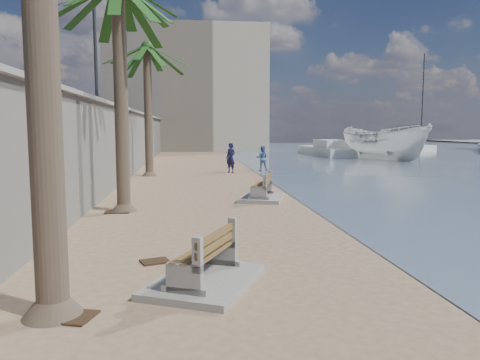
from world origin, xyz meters
TOP-DOWN VIEW (x-y plane):
  - ground_plane at (0.00, 0.00)m, footprint 140.00×140.00m
  - seawall at (-5.20, 20.00)m, footprint 0.45×70.00m
  - wall_cap at (-5.20, 20.00)m, footprint 0.80×70.00m
  - end_building at (-2.00, 52.00)m, footprint 18.00×12.00m
  - bench_near at (-1.61, 2.18)m, footprint 2.23×2.57m
  - bench_far at (0.76, 11.30)m, footprint 2.02×2.49m
  - palm_back at (-4.01, 20.36)m, footprint 5.00×5.00m
  - streetlight at (-5.10, 12.00)m, footprint 0.28×0.28m
  - person_a at (0.55, 21.65)m, footprint 0.86×0.85m
  - person_b at (2.58, 22.82)m, footprint 0.91×0.76m
  - boat_cruiser at (14.05, 31.40)m, footprint 4.38×4.43m
  - yacht_far at (11.23, 38.40)m, footprint 3.24×9.78m
  - sailboat_west at (24.19, 45.05)m, footprint 6.32×6.81m
  - debris_b at (-3.50, 1.00)m, footprint 0.78×0.69m
  - debris_c at (-4.07, 9.18)m, footprint 0.76×0.61m
  - debris_d at (-2.53, 3.59)m, footprint 0.64×0.57m

SIDE VIEW (x-z plane):
  - ground_plane at x=0.00m, z-range 0.00..0.00m
  - debris_b at x=-3.50m, z-range 0.00..0.03m
  - debris_c at x=-4.07m, z-range 0.00..0.03m
  - debris_d at x=-2.53m, z-range 0.00..0.03m
  - sailboat_west at x=24.19m, z-range -5.13..5.79m
  - yacht_far at x=11.23m, z-range -0.40..1.10m
  - bench_near at x=-1.61m, z-range -0.06..0.84m
  - bench_far at x=0.76m, z-range -0.06..0.85m
  - person_b at x=2.58m, z-range 0.00..1.68m
  - person_a at x=0.55m, z-range 0.00..1.99m
  - boat_cruiser at x=14.05m, z-range -0.40..3.41m
  - seawall at x=-5.20m, z-range 0.00..3.50m
  - wall_cap at x=-5.20m, z-range 3.49..3.61m
  - streetlight at x=-5.10m, z-range 4.08..9.21m
  - palm_back at x=-4.01m, z-range 2.89..10.66m
  - end_building at x=-2.00m, z-range 0.00..14.00m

